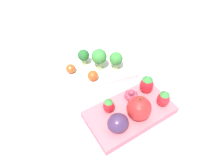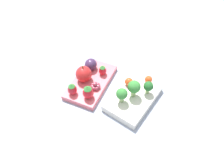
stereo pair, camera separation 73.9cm
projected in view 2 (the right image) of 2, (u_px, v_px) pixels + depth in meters
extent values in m
plane|color=#939EB2|center=(111.00, 91.00, 0.67)|extent=(4.00, 4.00, 0.00)
cube|color=silver|center=(134.00, 97.00, 0.64)|extent=(0.20, 0.14, 0.02)
cube|color=#DB6670|center=(92.00, 81.00, 0.69)|extent=(0.20, 0.12, 0.02)
cylinder|color=#93B770|center=(133.00, 93.00, 0.62)|extent=(0.02, 0.02, 0.02)
sphere|color=#388438|center=(134.00, 87.00, 0.60)|extent=(0.04, 0.04, 0.04)
cylinder|color=#93B770|center=(121.00, 99.00, 0.60)|extent=(0.01, 0.01, 0.02)
sphere|color=#388438|center=(122.00, 94.00, 0.58)|extent=(0.03, 0.03, 0.03)
cylinder|color=#93B770|center=(147.00, 91.00, 0.63)|extent=(0.01, 0.01, 0.02)
sphere|color=#236028|center=(148.00, 86.00, 0.61)|extent=(0.03, 0.03, 0.03)
sphere|color=#DB4C1E|center=(129.00, 82.00, 0.65)|extent=(0.03, 0.03, 0.03)
sphere|color=#DB4C1E|center=(148.00, 79.00, 0.65)|extent=(0.02, 0.02, 0.02)
sphere|color=red|center=(84.00, 74.00, 0.66)|extent=(0.05, 0.05, 0.05)
cylinder|color=brown|center=(83.00, 67.00, 0.64)|extent=(0.00, 0.00, 0.01)
ellipsoid|color=red|center=(88.00, 93.00, 0.61)|extent=(0.03, 0.03, 0.04)
cone|color=#388438|center=(87.00, 88.00, 0.60)|extent=(0.03, 0.03, 0.01)
ellipsoid|color=red|center=(72.00, 90.00, 0.63)|extent=(0.03, 0.03, 0.04)
cone|color=#388438|center=(71.00, 85.00, 0.61)|extent=(0.02, 0.02, 0.01)
ellipsoid|color=red|center=(103.00, 71.00, 0.68)|extent=(0.03, 0.03, 0.03)
cone|color=#388438|center=(102.00, 67.00, 0.67)|extent=(0.02, 0.02, 0.01)
ellipsoid|color=#42284C|center=(91.00, 64.00, 0.70)|extent=(0.05, 0.04, 0.04)
sphere|color=#93384C|center=(94.00, 88.00, 0.64)|extent=(0.01, 0.01, 0.01)
sphere|color=#93384C|center=(96.00, 88.00, 0.64)|extent=(0.01, 0.01, 0.01)
sphere|color=#93384C|center=(98.00, 87.00, 0.65)|extent=(0.01, 0.01, 0.01)
sphere|color=#93384C|center=(98.00, 85.00, 0.65)|extent=(0.01, 0.01, 0.01)
sphere|color=#93384C|center=(96.00, 84.00, 0.66)|extent=(0.01, 0.01, 0.01)
sphere|color=#93384C|center=(93.00, 85.00, 0.65)|extent=(0.01, 0.01, 0.01)
sphere|color=#93384C|center=(92.00, 87.00, 0.65)|extent=(0.01, 0.01, 0.01)
sphere|color=#93384C|center=(95.00, 84.00, 0.64)|extent=(0.01, 0.01, 0.01)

